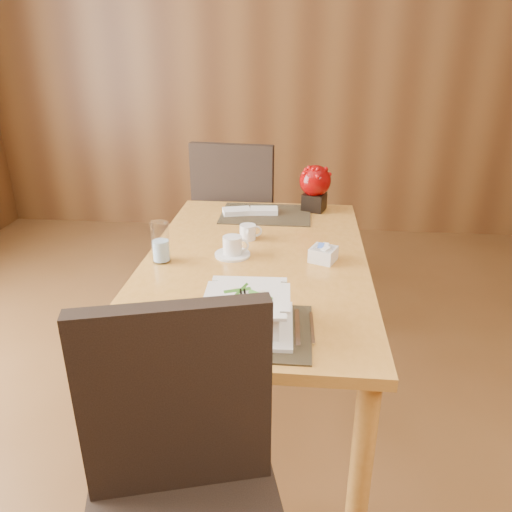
# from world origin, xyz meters

# --- Properties ---
(back_wall) EXTENTS (5.00, 0.02, 2.80)m
(back_wall) POSITION_xyz_m (0.00, 3.00, 1.40)
(back_wall) COLOR brown
(back_wall) RESTS_ON ground
(dining_table) EXTENTS (0.90, 1.50, 0.75)m
(dining_table) POSITION_xyz_m (0.00, 0.60, 0.65)
(dining_table) COLOR #C48636
(dining_table) RESTS_ON ground
(placemat_near) EXTENTS (0.45, 0.33, 0.01)m
(placemat_near) POSITION_xyz_m (0.00, 0.05, 0.75)
(placemat_near) COLOR black
(placemat_near) RESTS_ON dining_table
(placemat_far) EXTENTS (0.45, 0.33, 0.01)m
(placemat_far) POSITION_xyz_m (0.00, 1.15, 0.75)
(placemat_far) COLOR black
(placemat_far) RESTS_ON dining_table
(soup_setting) EXTENTS (0.29, 0.29, 0.11)m
(soup_setting) POSITION_xyz_m (0.03, 0.07, 0.81)
(soup_setting) COLOR silver
(soup_setting) RESTS_ON dining_table
(coffee_cup) EXTENTS (0.15, 0.15, 0.08)m
(coffee_cup) POSITION_xyz_m (-0.10, 0.62, 0.79)
(coffee_cup) COLOR silver
(coffee_cup) RESTS_ON dining_table
(water_glass) EXTENTS (0.10, 0.10, 0.17)m
(water_glass) POSITION_xyz_m (-0.37, 0.53, 0.83)
(water_glass) COLOR white
(water_glass) RESTS_ON dining_table
(creamer_jug) EXTENTS (0.11, 0.11, 0.07)m
(creamer_jug) POSITION_xyz_m (-0.05, 0.81, 0.78)
(creamer_jug) COLOR silver
(creamer_jug) RESTS_ON dining_table
(sugar_caddy) EXTENTS (0.12, 0.12, 0.06)m
(sugar_caddy) POSITION_xyz_m (0.27, 0.60, 0.78)
(sugar_caddy) COLOR silver
(sugar_caddy) RESTS_ON dining_table
(berry_decor) EXTENTS (0.16, 0.16, 0.24)m
(berry_decor) POSITION_xyz_m (0.24, 1.25, 0.88)
(berry_decor) COLOR black
(berry_decor) RESTS_ON dining_table
(napkins_far) EXTENTS (0.29, 0.14, 0.02)m
(napkins_far) POSITION_xyz_m (-0.07, 1.15, 0.77)
(napkins_far) COLOR silver
(napkins_far) RESTS_ON dining_table
(bread_plate) EXTENTS (0.21, 0.21, 0.01)m
(bread_plate) POSITION_xyz_m (-0.37, 0.02, 0.76)
(bread_plate) COLOR silver
(bread_plate) RESTS_ON dining_table
(near_chair) EXTENTS (0.59, 0.59, 1.03)m
(near_chair) POSITION_xyz_m (-0.07, -0.43, 0.58)
(near_chair) COLOR black
(near_chair) RESTS_ON ground
(far_chair) EXTENTS (0.54, 0.54, 1.05)m
(far_chair) POSITION_xyz_m (-0.20, 1.56, 0.59)
(far_chair) COLOR black
(far_chair) RESTS_ON ground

